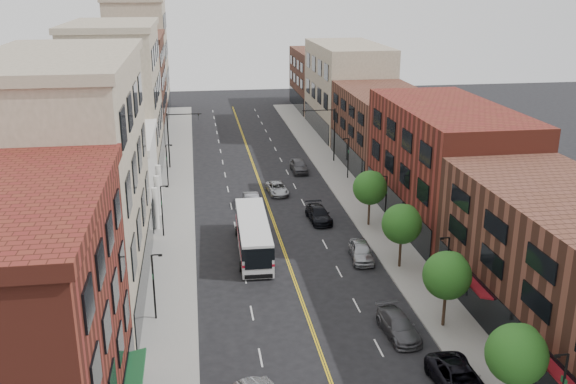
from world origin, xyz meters
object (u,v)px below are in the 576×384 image
city_bus (253,233)px  car_parked_near (460,381)px  car_lane_a (319,214)px  car_lane_c (299,166)px  car_parked_far (361,251)px  car_lane_behind (251,198)px  car_lane_b (277,188)px  car_parked_mid (398,326)px

city_bus → car_parked_near: city_bus is taller
car_parked_near → car_lane_a: 29.70m
car_parked_near → car_lane_c: bearing=91.0°
car_parked_far → car_lane_c: size_ratio=0.97×
car_lane_behind → car_lane_b: 4.84m
car_lane_c → car_parked_far: bearing=-88.7°
city_bus → car_lane_b: city_bus is taller
car_lane_behind → car_lane_c: (7.30, 11.87, 0.07)m
car_parked_near → city_bus: bearing=113.0°
car_lane_a → car_lane_b: (-3.04, 9.41, -0.10)m
car_parked_far → car_lane_b: car_parked_far is taller
car_lane_behind → car_parked_near: bearing=104.8°
city_bus → car_parked_near: bearing=-64.2°
city_bus → car_parked_near: (10.18, -22.64, -1.03)m
car_lane_a → car_lane_c: car_lane_c is taller
car_lane_a → car_lane_behind: bearing=133.9°
city_bus → car_parked_far: size_ratio=2.64×
car_lane_behind → city_bus: bearing=85.9°
car_lane_a → car_lane_c: (0.90, 17.81, 0.09)m
city_bus → car_parked_mid: bearing=-59.9°
car_parked_far → car_parked_near: bearing=-81.4°
car_parked_mid → car_lane_a: bearing=88.9°
car_lane_b → car_lane_c: (3.94, 8.40, 0.18)m
car_lane_behind → car_lane_b: car_lane_behind is taller
car_lane_behind → car_lane_b: (3.36, 3.47, -0.11)m
city_bus → car_parked_near: 24.85m
car_lane_behind → car_lane_b: bearing=-133.8°
car_parked_near → car_lane_c: car_lane_c is taller
city_bus → car_lane_a: city_bus is taller
car_parked_near → car_lane_b: (-5.84, 38.97, -0.15)m
car_lane_a → car_lane_b: size_ratio=1.10×
car_parked_mid → car_parked_far: car_parked_far is taller
car_lane_behind → car_lane_a: 8.73m
city_bus → car_parked_mid: (8.58, -15.77, -1.11)m
car_parked_near → car_lane_behind: car_parked_near is taller
car_parked_mid → car_lane_behind: size_ratio=1.09×
car_parked_far → car_lane_a: size_ratio=0.92×
car_parked_far → car_lane_c: car_lane_c is taller
car_lane_a → car_parked_far: bearing=-82.6°
car_lane_b → car_lane_c: car_lane_c is taller
car_parked_near → car_parked_mid: bearing=101.9°
car_parked_near → car_parked_far: bearing=91.4°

